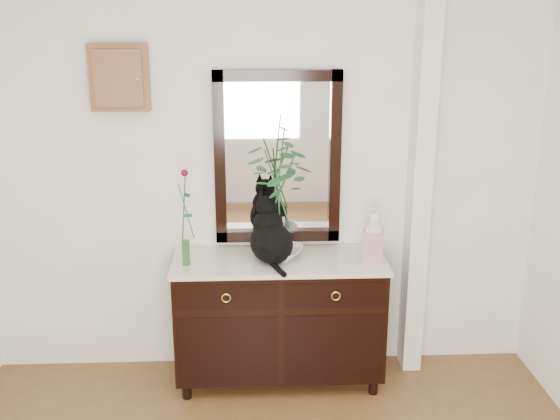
{
  "coord_description": "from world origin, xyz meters",
  "views": [
    {
      "loc": [
        -0.07,
        -2.08,
        2.32
      ],
      "look_at": [
        0.1,
        1.63,
        1.2
      ],
      "focal_mm": 42.0,
      "sensor_mm": 36.0,
      "label": 1
    }
  ],
  "objects_px": {
    "lotus_bowl": "(278,253)",
    "ginger_jar": "(373,237)",
    "sideboard": "(279,314)",
    "cat": "(271,230)"
  },
  "relations": [
    {
      "from": "lotus_bowl",
      "to": "cat",
      "type": "bearing_deg",
      "value": -131.31
    },
    {
      "from": "sideboard",
      "to": "lotus_bowl",
      "type": "height_order",
      "value": "lotus_bowl"
    },
    {
      "from": "ginger_jar",
      "to": "sideboard",
      "type": "bearing_deg",
      "value": 173.1
    },
    {
      "from": "sideboard",
      "to": "lotus_bowl",
      "type": "relative_size",
      "value": 4.53
    },
    {
      "from": "sideboard",
      "to": "cat",
      "type": "xyz_separation_m",
      "value": [
        -0.05,
        -0.04,
        0.58
      ]
    },
    {
      "from": "cat",
      "to": "lotus_bowl",
      "type": "xyz_separation_m",
      "value": [
        0.05,
        0.05,
        -0.17
      ]
    },
    {
      "from": "sideboard",
      "to": "ginger_jar",
      "type": "xyz_separation_m",
      "value": [
        0.57,
        -0.07,
        0.54
      ]
    },
    {
      "from": "lotus_bowl",
      "to": "sideboard",
      "type": "bearing_deg",
      "value": -69.13
    },
    {
      "from": "cat",
      "to": "lotus_bowl",
      "type": "relative_size",
      "value": 1.41
    },
    {
      "from": "lotus_bowl",
      "to": "ginger_jar",
      "type": "xyz_separation_m",
      "value": [
        0.57,
        -0.08,
        0.13
      ]
    }
  ]
}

